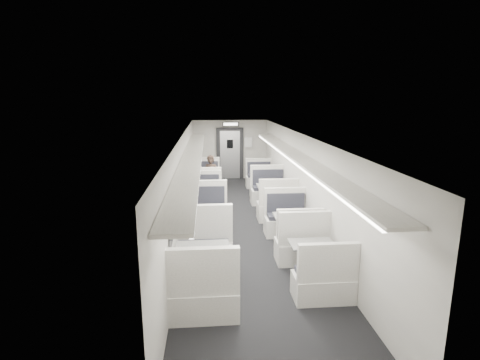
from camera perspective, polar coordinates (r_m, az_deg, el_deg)
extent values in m
cube|color=black|center=(9.80, 0.52, -7.60)|extent=(3.00, 12.00, 0.12)
cube|color=white|center=(9.23, 0.56, 7.23)|extent=(3.00, 12.00, 0.12)
cube|color=#B2AFA7|center=(15.39, -1.57, 4.67)|extent=(3.00, 0.12, 2.40)
cube|color=#B2AFA7|center=(3.85, 9.59, -21.08)|extent=(3.00, 0.12, 2.40)
cube|color=#B2AFA7|center=(9.42, -8.95, -0.58)|extent=(0.12, 12.00, 2.40)
cube|color=#B2AFA7|center=(9.70, 9.75, -0.22)|extent=(0.12, 12.00, 2.40)
cube|color=white|center=(12.23, -5.32, -2.14)|extent=(1.05, 0.59, 0.45)
cube|color=#242530|center=(12.19, -5.34, -0.86)|extent=(0.94, 0.47, 0.10)
cube|color=white|center=(11.89, -5.38, 0.27)|extent=(1.05, 0.12, 0.70)
cube|color=white|center=(13.73, -5.28, -0.49)|extent=(1.05, 0.59, 0.45)
cube|color=#242530|center=(13.65, -5.30, 0.60)|extent=(0.94, 0.47, 0.10)
cube|color=white|center=(13.83, -5.32, 2.02)|extent=(1.05, 0.12, 0.70)
cylinder|color=silver|center=(12.95, -5.31, -0.76)|extent=(0.10, 0.10, 0.69)
cylinder|color=silver|center=(13.03, -5.28, -2.16)|extent=(0.36, 0.36, 0.03)
cube|color=gray|center=(12.87, -5.34, 0.90)|extent=(0.88, 0.60, 0.04)
cube|color=white|center=(10.29, -5.39, -5.07)|extent=(1.00, 0.55, 0.42)
cube|color=#242530|center=(10.24, -5.42, -3.64)|extent=(0.88, 0.44, 0.09)
cube|color=white|center=(9.94, -5.46, -2.45)|extent=(1.00, 0.11, 0.66)
cube|color=white|center=(11.69, -5.33, -2.89)|extent=(1.00, 0.55, 0.42)
cube|color=#242530|center=(11.60, -5.36, -1.69)|extent=(0.88, 0.44, 0.09)
cube|color=white|center=(11.76, -5.38, -0.09)|extent=(1.00, 0.11, 0.66)
cylinder|color=silver|center=(10.96, -5.37, -3.34)|extent=(0.09, 0.09, 0.65)
cylinder|color=silver|center=(11.04, -5.34, -4.89)|extent=(0.34, 0.34, 0.03)
cube|color=gray|center=(10.86, -5.41, -1.51)|extent=(0.83, 0.56, 0.04)
cube|color=white|center=(7.90, -5.54, -10.38)|extent=(1.16, 0.65, 0.49)
cube|color=#242530|center=(7.82, -5.58, -8.25)|extent=(1.03, 0.52, 0.11)
cube|color=white|center=(7.45, -5.66, -6.62)|extent=(1.16, 0.13, 0.77)
cube|color=white|center=(9.50, -5.43, -6.35)|extent=(1.16, 0.65, 0.49)
cube|color=#242530|center=(9.38, -5.47, -4.67)|extent=(1.03, 0.52, 0.11)
cube|color=white|center=(9.54, -5.50, -2.30)|extent=(1.16, 0.13, 0.77)
cylinder|color=silver|center=(8.65, -5.50, -7.36)|extent=(0.11, 0.11, 0.76)
cylinder|color=silver|center=(8.78, -5.45, -9.59)|extent=(0.40, 0.40, 0.03)
cube|color=gray|center=(8.52, -5.56, -4.69)|extent=(0.97, 0.66, 0.04)
cube|color=white|center=(6.10, -5.73, -17.89)|extent=(1.12, 0.62, 0.47)
cube|color=#242530|center=(5.98, -5.79, -15.35)|extent=(0.99, 0.49, 0.11)
cube|color=white|center=(5.61, -5.90, -13.73)|extent=(1.12, 0.13, 0.74)
cube|color=white|center=(7.56, -5.56, -11.57)|extent=(1.12, 0.62, 0.47)
cube|color=#242530|center=(7.42, -5.61, -9.63)|extent=(0.99, 0.49, 0.11)
cube|color=white|center=(7.55, -5.64, -6.67)|extent=(1.12, 0.13, 0.74)
cylinder|color=silver|center=(6.76, -5.66, -13.44)|extent=(0.11, 0.11, 0.73)
cylinder|color=silver|center=(6.92, -5.60, -16.02)|extent=(0.38, 0.38, 0.03)
cube|color=gray|center=(6.59, -5.74, -10.27)|extent=(0.93, 0.63, 0.04)
cube|color=white|center=(12.63, 3.80, -1.71)|extent=(0.98, 0.54, 0.41)
cube|color=#242530|center=(12.60, 3.80, -0.56)|extent=(0.87, 0.43, 0.09)
cube|color=white|center=(12.32, 3.97, 0.45)|extent=(0.98, 0.11, 0.64)
cube|color=white|center=(14.02, 2.93, -0.26)|extent=(0.98, 0.54, 0.41)
cube|color=#242530|center=(13.93, 2.96, 0.73)|extent=(0.87, 0.43, 0.09)
cube|color=white|center=(14.10, 2.85, 2.02)|extent=(0.98, 0.11, 0.64)
cylinder|color=silver|center=(13.30, 3.35, -0.48)|extent=(0.09, 0.09, 0.64)
cylinder|color=silver|center=(13.37, 3.33, -1.75)|extent=(0.33, 0.33, 0.03)
cube|color=gray|center=(13.22, 3.37, 1.01)|extent=(0.81, 0.55, 0.04)
cube|color=white|center=(10.39, 5.74, -4.76)|extent=(1.10, 0.61, 0.47)
cube|color=#242530|center=(10.34, 5.74, -3.20)|extent=(0.98, 0.49, 0.10)
cube|color=white|center=(10.01, 6.05, -1.87)|extent=(1.10, 0.12, 0.73)
cube|color=white|center=(11.93, 4.33, -2.45)|extent=(1.10, 0.61, 0.47)
cube|color=#242530|center=(11.82, 4.37, -1.15)|extent=(0.98, 0.49, 0.10)
cube|color=white|center=(12.00, 4.21, 0.59)|extent=(1.10, 0.12, 0.73)
cylinder|color=silver|center=(11.12, 5.00, -2.91)|extent=(0.10, 0.10, 0.72)
cylinder|color=silver|center=(11.22, 4.96, -4.60)|extent=(0.37, 0.37, 0.03)
cube|color=gray|center=(11.02, 5.04, -0.90)|extent=(0.92, 0.62, 0.04)
cube|color=white|center=(7.92, 9.34, -10.63)|extent=(1.05, 0.58, 0.44)
cube|color=#242530|center=(7.84, 9.35, -8.72)|extent=(0.93, 0.46, 0.10)
cube|color=white|center=(7.52, 9.88, -7.28)|extent=(1.05, 0.12, 0.69)
cube|color=white|center=(9.32, 7.04, -6.94)|extent=(1.05, 0.58, 0.44)
cube|color=#242530|center=(9.20, 7.12, -5.41)|extent=(0.93, 0.46, 0.10)
cube|color=white|center=(9.34, 6.87, -3.22)|extent=(1.05, 0.12, 0.69)
cylinder|color=silver|center=(8.57, 8.11, -7.90)|extent=(0.10, 0.10, 0.68)
cylinder|color=silver|center=(8.69, 8.05, -9.92)|extent=(0.36, 0.36, 0.03)
cube|color=gray|center=(8.44, 8.19, -5.48)|extent=(0.87, 0.59, 0.04)
cube|color=white|center=(6.65, 12.49, -15.64)|extent=(0.99, 0.55, 0.42)
cube|color=#242530|center=(6.56, 12.53, -13.55)|extent=(0.87, 0.44, 0.09)
cube|color=white|center=(6.25, 13.28, -12.15)|extent=(0.99, 0.11, 0.65)
cube|color=white|center=(7.91, 9.36, -10.77)|extent=(0.99, 0.55, 0.42)
cube|color=#242530|center=(7.79, 9.48, -9.12)|extent=(0.87, 0.44, 0.09)
cube|color=white|center=(7.90, 9.15, -6.63)|extent=(0.99, 0.11, 0.65)
cylinder|color=silver|center=(7.23, 10.81, -12.20)|extent=(0.09, 0.09, 0.64)
cylinder|color=silver|center=(7.36, 10.71, -14.37)|extent=(0.33, 0.33, 0.03)
cube|color=gray|center=(7.08, 10.93, -9.57)|extent=(0.82, 0.56, 0.04)
imported|color=black|center=(12.26, -4.46, 0.39)|extent=(0.63, 0.53, 1.47)
cube|color=black|center=(12.72, -7.60, 3.57)|extent=(0.02, 1.18, 0.84)
cube|color=black|center=(10.56, -8.14, 1.70)|extent=(0.02, 1.18, 0.84)
cube|color=black|center=(8.41, -8.96, -1.13)|extent=(0.02, 1.18, 0.84)
cube|color=black|center=(6.30, -10.33, -5.86)|extent=(0.02, 1.18, 0.84)
cube|color=white|center=(8.97, -7.32, 3.50)|extent=(0.46, 10.40, 0.05)
cube|color=white|center=(8.97, -6.04, 3.21)|extent=(0.05, 10.20, 0.04)
cube|color=white|center=(9.21, 8.57, 3.70)|extent=(0.46, 10.40, 0.05)
cube|color=white|center=(9.18, 7.34, 3.38)|extent=(0.05, 10.20, 0.04)
cube|color=black|center=(15.29, -1.54, 4.05)|extent=(1.10, 0.10, 2.10)
cube|color=silver|center=(15.27, -1.54, 3.85)|extent=(0.80, 0.05, 1.95)
cube|color=black|center=(15.16, -1.54, 5.50)|extent=(0.25, 0.02, 0.35)
cube|color=black|center=(14.67, -1.46, 8.52)|extent=(0.62, 0.10, 0.16)
cube|color=silver|center=(14.61, -1.45, 8.50)|extent=(0.54, 0.02, 0.10)
cube|color=silver|center=(15.27, 1.28, 5.74)|extent=(0.32, 0.02, 0.40)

